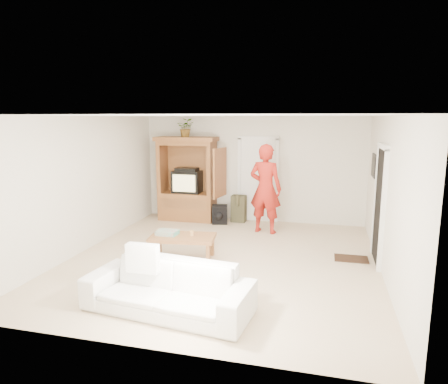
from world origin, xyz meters
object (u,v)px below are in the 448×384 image
Objects in this scene: coffee_table at (183,239)px; armoire at (188,184)px; man at (265,189)px; sofa at (168,288)px.

armoire is at bearing 99.77° from coffee_table.
sofa is (-0.70, -4.07, -0.68)m from man.
man reaches higher than sofa.
man is at bearing -18.55° from armoire.
armoire reaches higher than coffee_table.
man is 0.89× the size of sofa.
coffee_table is (0.86, -2.79, -0.53)m from armoire.
sofa is at bearing 91.29° from man.
man is 4.18m from sofa.
armoire reaches higher than sofa.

